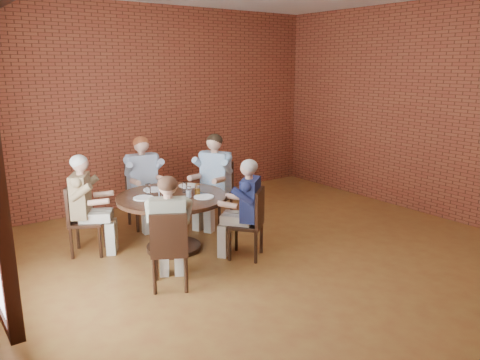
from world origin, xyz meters
TOP-DOWN VIEW (x-y plane):
  - floor at (0.00, 0.00)m, footprint 7.00×7.00m
  - wall_back at (0.00, 3.50)m, footprint 7.00×0.00m
  - wall_right at (3.25, 0.00)m, footprint 0.00×7.00m
  - dining_table at (-0.90, 1.26)m, footprint 1.44×1.44m
  - chair_a at (0.17, 1.84)m, footprint 0.62×0.62m
  - diner_a at (0.09, 1.80)m, footprint 0.88×0.83m
  - chair_b at (-0.79, 2.44)m, footprint 0.48×0.48m
  - diner_b at (-0.80, 2.34)m, footprint 0.61×0.73m
  - chair_c at (-1.93, 1.85)m, footprint 0.57×0.57m
  - diner_c at (-1.86, 1.81)m, footprint 0.80×0.76m
  - chair_d at (-1.47, 0.26)m, footprint 0.54×0.54m
  - diner_d at (-1.43, 0.32)m, footprint 0.73×0.77m
  - chair_e at (-0.21, 0.44)m, footprint 0.56×0.56m
  - diner_e at (-0.26, 0.50)m, footprint 0.77×0.78m
  - plate_a at (-0.49, 1.56)m, footprint 0.26×0.26m
  - plate_b at (-0.98, 1.66)m, footprint 0.26×0.26m
  - plate_c at (-1.26, 1.35)m, footprint 0.26×0.26m
  - plate_d at (-0.61, 0.94)m, footprint 0.26×0.26m
  - glass_a at (-0.68, 1.31)m, footprint 0.07×0.07m
  - glass_b at (-0.84, 1.47)m, footprint 0.07×0.07m
  - glass_c at (-1.12, 1.50)m, footprint 0.07×0.07m
  - glass_d at (-1.03, 1.31)m, footprint 0.07×0.07m
  - glass_e at (-1.12, 1.09)m, footprint 0.07×0.07m
  - glass_f at (-1.19, 0.90)m, footprint 0.07×0.07m
  - glass_g at (-0.76, 1.06)m, footprint 0.07×0.07m
  - glass_h at (-0.62, 1.08)m, footprint 0.07×0.07m
  - smartphone at (-0.54, 1.07)m, footprint 0.13×0.17m

SIDE VIEW (x-z plane):
  - floor at x=0.00m, z-range 0.00..0.00m
  - chair_d at x=-1.47m, z-range 0.04..0.95m
  - chair_e at x=-0.21m, z-range 0.04..0.95m
  - chair_c at x=-1.93m, z-range 0.04..0.97m
  - chair_b at x=-0.79m, z-range 0.04..1.00m
  - chair_a at x=0.17m, z-range 0.04..1.01m
  - dining_table at x=-0.90m, z-range 0.15..0.90m
  - diner_d at x=-1.43m, z-range 0.00..1.27m
  - diner_e at x=-0.26m, z-range 0.00..1.28m
  - diner_c at x=-1.86m, z-range 0.00..1.31m
  - diner_b at x=-0.80m, z-range 0.00..1.37m
  - diner_a at x=0.09m, z-range 0.00..1.40m
  - smartphone at x=-0.54m, z-range 0.75..0.76m
  - plate_a at x=-0.49m, z-range 0.75..0.76m
  - plate_b at x=-0.98m, z-range 0.75..0.76m
  - plate_c at x=-1.26m, z-range 0.75..0.76m
  - plate_d at x=-0.61m, z-range 0.75..0.76m
  - glass_a at x=-0.68m, z-range 0.75..0.89m
  - glass_b at x=-0.84m, z-range 0.75..0.89m
  - glass_c at x=-1.12m, z-range 0.75..0.89m
  - glass_d at x=-1.03m, z-range 0.75..0.89m
  - glass_e at x=-1.12m, z-range 0.75..0.89m
  - glass_f at x=-1.19m, z-range 0.75..0.89m
  - glass_g at x=-0.76m, z-range 0.75..0.89m
  - glass_h at x=-0.62m, z-range 0.75..0.89m
  - wall_back at x=0.00m, z-range -1.80..5.20m
  - wall_right at x=3.25m, z-range -1.80..5.20m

